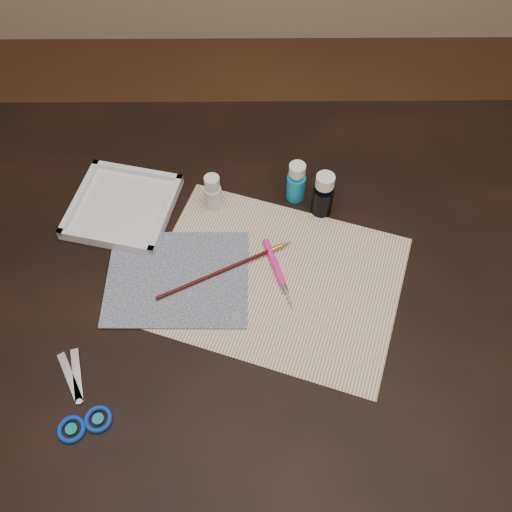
{
  "coord_description": "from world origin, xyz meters",
  "views": [
    {
      "loc": [
        -0.0,
        -0.55,
        1.61
      ],
      "look_at": [
        0.0,
        0.0,
        0.8
      ],
      "focal_mm": 40.0,
      "sensor_mm": 36.0,
      "label": 1
    }
  ],
  "objects_px": {
    "canvas": "(177,278)",
    "scissors": "(73,395)",
    "paint_bottle_cyan": "(296,182)",
    "paint_bottle_white": "(213,192)",
    "palette_tray": "(123,206)",
    "paper": "(275,280)",
    "paint_bottle_navy": "(323,194)"
  },
  "relations": [
    {
      "from": "canvas",
      "to": "scissors",
      "type": "height_order",
      "value": "scissors"
    },
    {
      "from": "paint_bottle_cyan",
      "to": "scissors",
      "type": "bearing_deg",
      "value": -132.14
    },
    {
      "from": "paint_bottle_white",
      "to": "palette_tray",
      "type": "relative_size",
      "value": 0.43
    },
    {
      "from": "paint_bottle_white",
      "to": "scissors",
      "type": "xyz_separation_m",
      "value": [
        -0.21,
        -0.38,
        -0.04
      ]
    },
    {
      "from": "paper",
      "to": "paint_bottle_navy",
      "type": "bearing_deg",
      "value": 59.69
    },
    {
      "from": "paint_bottle_navy",
      "to": "scissors",
      "type": "bearing_deg",
      "value": -138.34
    },
    {
      "from": "paint_bottle_cyan",
      "to": "palette_tray",
      "type": "height_order",
      "value": "paint_bottle_cyan"
    },
    {
      "from": "paint_bottle_cyan",
      "to": "palette_tray",
      "type": "relative_size",
      "value": 0.47
    },
    {
      "from": "paper",
      "to": "scissors",
      "type": "height_order",
      "value": "scissors"
    },
    {
      "from": "canvas",
      "to": "paint_bottle_white",
      "type": "relative_size",
      "value": 3.13
    },
    {
      "from": "paint_bottle_white",
      "to": "paint_bottle_cyan",
      "type": "height_order",
      "value": "paint_bottle_cyan"
    },
    {
      "from": "paper",
      "to": "scissors",
      "type": "xyz_separation_m",
      "value": [
        -0.32,
        -0.21,
        0.0
      ]
    },
    {
      "from": "paper",
      "to": "paint_bottle_navy",
      "type": "distance_m",
      "value": 0.19
    },
    {
      "from": "paper",
      "to": "canvas",
      "type": "xyz_separation_m",
      "value": [
        -0.17,
        0.0,
        0.0
      ]
    },
    {
      "from": "canvas",
      "to": "palette_tray",
      "type": "xyz_separation_m",
      "value": [
        -0.11,
        0.16,
        0.01
      ]
    },
    {
      "from": "paper",
      "to": "paint_bottle_white",
      "type": "distance_m",
      "value": 0.21
    },
    {
      "from": "paper",
      "to": "canvas",
      "type": "distance_m",
      "value": 0.17
    },
    {
      "from": "canvas",
      "to": "scissors",
      "type": "distance_m",
      "value": 0.26
    },
    {
      "from": "paint_bottle_white",
      "to": "scissors",
      "type": "height_order",
      "value": "paint_bottle_white"
    },
    {
      "from": "paint_bottle_cyan",
      "to": "scissors",
      "type": "distance_m",
      "value": 0.54
    },
    {
      "from": "paint_bottle_cyan",
      "to": "paint_bottle_navy",
      "type": "bearing_deg",
      "value": -36.43
    },
    {
      "from": "paint_bottle_cyan",
      "to": "canvas",
      "type": "bearing_deg",
      "value": -138.94
    },
    {
      "from": "paint_bottle_white",
      "to": "paint_bottle_cyan",
      "type": "distance_m",
      "value": 0.16
    },
    {
      "from": "palette_tray",
      "to": "paint_bottle_white",
      "type": "bearing_deg",
      "value": 2.98
    },
    {
      "from": "paint_bottle_white",
      "to": "paint_bottle_cyan",
      "type": "relative_size",
      "value": 0.91
    },
    {
      "from": "paint_bottle_white",
      "to": "paint_bottle_navy",
      "type": "bearing_deg",
      "value": -3.75
    },
    {
      "from": "paper",
      "to": "scissors",
      "type": "distance_m",
      "value": 0.38
    },
    {
      "from": "paint_bottle_navy",
      "to": "palette_tray",
      "type": "relative_size",
      "value": 0.52
    },
    {
      "from": "canvas",
      "to": "paint_bottle_white",
      "type": "height_order",
      "value": "paint_bottle_white"
    },
    {
      "from": "paint_bottle_white",
      "to": "palette_tray",
      "type": "distance_m",
      "value": 0.18
    },
    {
      "from": "canvas",
      "to": "palette_tray",
      "type": "bearing_deg",
      "value": 126.07
    },
    {
      "from": "paint_bottle_cyan",
      "to": "scissors",
      "type": "height_order",
      "value": "paint_bottle_cyan"
    }
  ]
}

